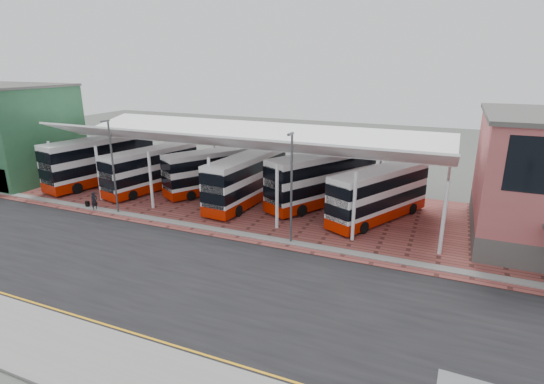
# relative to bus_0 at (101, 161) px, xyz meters

# --- Properties ---
(ground) EXTENTS (140.00, 140.00, 0.00)m
(ground) POSITION_rel_bus_0_xyz_m (22.13, -12.94, -2.49)
(ground) COLOR #484B46
(road) EXTENTS (120.00, 14.00, 0.02)m
(road) POSITION_rel_bus_0_xyz_m (22.13, -13.94, -2.48)
(road) COLOR black
(road) RESTS_ON ground
(forecourt) EXTENTS (72.00, 16.00, 0.06)m
(forecourt) POSITION_rel_bus_0_xyz_m (24.13, 0.06, -2.46)
(forecourt) COLOR brown
(forecourt) RESTS_ON ground
(sidewalk) EXTENTS (120.00, 4.00, 0.14)m
(sidewalk) POSITION_rel_bus_0_xyz_m (22.13, -21.94, -2.42)
(sidewalk) COLOR slate
(sidewalk) RESTS_ON ground
(north_kerb) EXTENTS (120.00, 0.80, 0.14)m
(north_kerb) POSITION_rel_bus_0_xyz_m (22.13, -6.74, -2.42)
(north_kerb) COLOR slate
(north_kerb) RESTS_ON ground
(yellow_line_near) EXTENTS (120.00, 0.12, 0.01)m
(yellow_line_near) POSITION_rel_bus_0_xyz_m (22.13, -19.94, -2.46)
(yellow_line_near) COLOR orange
(yellow_line_near) RESTS_ON road
(yellow_line_far) EXTENTS (120.00, 0.12, 0.01)m
(yellow_line_far) POSITION_rel_bus_0_xyz_m (22.13, -19.64, -2.46)
(yellow_line_far) COLOR orange
(yellow_line_far) RESTS_ON road
(canopy) EXTENTS (37.00, 11.63, 7.07)m
(canopy) POSITION_rel_bus_0_xyz_m (16.13, 1.00, 3.31)
(canopy) COLOR white
(canopy) RESTS_ON ground
(shop_green) EXTENTS (6.40, 10.20, 10.22)m
(shop_green) POSITION_rel_bus_0_xyz_m (-7.87, -1.96, 2.63)
(shop_green) COLOR #2E643E
(shop_green) RESTS_ON ground
(lamp_west) EXTENTS (0.16, 0.90, 8.07)m
(lamp_west) POSITION_rel_bus_0_xyz_m (8.13, -6.66, 1.87)
(lamp_west) COLOR #4C4F52
(lamp_west) RESTS_ON ground
(lamp_east) EXTENTS (0.16, 0.90, 8.07)m
(lamp_east) POSITION_rel_bus_0_xyz_m (24.13, -6.66, 1.87)
(lamp_east) COLOR #4C4F52
(lamp_east) RESTS_ON ground
(bus_0) EXTENTS (5.10, 12.16, 4.88)m
(bus_0) POSITION_rel_bus_0_xyz_m (0.00, 0.00, 0.00)
(bus_0) COLOR white
(bus_0) RESTS_ON forecourt
(bus_1) EXTENTS (4.67, 10.57, 4.24)m
(bus_1) POSITION_rel_bus_0_xyz_m (6.59, 0.05, -0.32)
(bus_1) COLOR white
(bus_1) RESTS_ON forecourt
(bus_2) EXTENTS (7.21, 10.00, 4.21)m
(bus_2) POSITION_rel_bus_0_xyz_m (12.74, 2.04, -0.33)
(bus_2) COLOR white
(bus_2) RESTS_ON forecourt
(bus_3) EXTENTS (3.39, 10.99, 4.46)m
(bus_3) POSITION_rel_bus_0_xyz_m (17.23, 0.15, -0.21)
(bus_3) COLOR white
(bus_3) RESTS_ON forecourt
(bus_4) EXTENTS (7.85, 11.33, 4.73)m
(bus_4) POSITION_rel_bus_0_xyz_m (23.68, 2.53, -0.08)
(bus_4) COLOR white
(bus_4) RESTS_ON forecourt
(bus_5) EXTENTS (6.79, 10.37, 4.29)m
(bus_5) POSITION_rel_bus_0_xyz_m (29.06, 0.56, -0.30)
(bus_5) COLOR white
(bus_5) RESTS_ON forecourt
(pedestrian) EXTENTS (0.54, 0.69, 1.65)m
(pedestrian) POSITION_rel_bus_0_xyz_m (5.83, -6.93, -1.60)
(pedestrian) COLOR black
(pedestrian) RESTS_ON forecourt
(suitcase) EXTENTS (0.32, 0.23, 0.55)m
(suitcase) POSITION_rel_bus_0_xyz_m (4.64, -6.65, -2.15)
(suitcase) COLOR black
(suitcase) RESTS_ON forecourt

